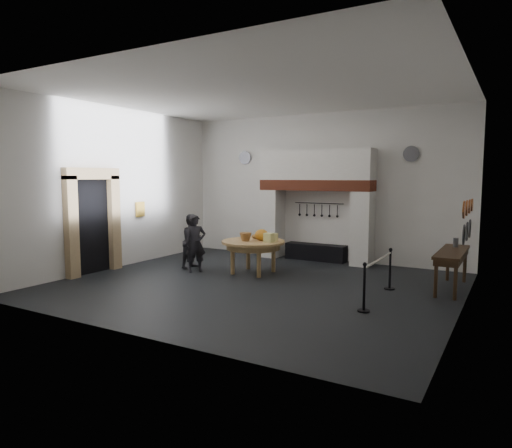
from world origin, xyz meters
The scene contains 39 objects.
floor centered at (0.00, 0.00, 0.00)m, with size 9.00×8.00×0.02m, color black.
ceiling centered at (0.00, 0.00, 4.50)m, with size 9.00×8.00×0.02m, color silver.
wall_back centered at (0.00, 4.00, 2.25)m, with size 9.00×0.02×4.50m, color silver.
wall_front centered at (0.00, -4.00, 2.25)m, with size 9.00×0.02×4.50m, color silver.
wall_left centered at (-4.50, 0.00, 2.25)m, with size 0.02×8.00×4.50m, color silver.
wall_right centered at (4.50, 0.00, 2.25)m, with size 0.02×8.00×4.50m, color silver.
chimney_pier_left centered at (-1.48, 3.65, 1.07)m, with size 0.55×0.70×2.15m, color silver.
chimney_pier_right centered at (1.48, 3.65, 1.07)m, with size 0.55×0.70×2.15m, color silver.
hearth_brick_band centered at (0.00, 3.65, 2.31)m, with size 3.50×0.72×0.32m, color #9E442B.
chimney_hood centered at (0.00, 3.65, 2.92)m, with size 3.50×0.70×0.90m, color silver.
iron_range centered at (0.00, 3.72, 0.25)m, with size 1.90×0.45×0.50m, color black.
utensil_rail centered at (0.00, 3.92, 1.75)m, with size 0.02×0.02×1.60m, color black.
door_recess centered at (-4.47, -1.00, 1.25)m, with size 0.04×1.10×2.50m, color black.
door_jamb_near centered at (-4.38, -1.70, 1.30)m, with size 0.22×0.30×2.60m, color tan.
door_jamb_far centered at (-4.38, -0.30, 1.30)m, with size 0.22×0.30×2.60m, color tan.
door_lintel centered at (-4.38, -1.00, 2.65)m, with size 0.22×1.70×0.30m, color tan.
wall_plaque centered at (-4.45, 0.80, 1.60)m, with size 0.05×0.34×0.44m, color gold.
work_table centered at (-0.72, 1.12, 0.84)m, with size 1.68×1.68×0.07m, color tan.
pumpkin centered at (-0.52, 1.22, 1.03)m, with size 0.36×0.36×0.31m, color orange.
cheese_block_big centered at (-0.22, 1.07, 0.99)m, with size 0.22×0.22×0.24m, color #E7E48A.
cheese_block_small centered at (-0.24, 1.37, 0.97)m, with size 0.18×0.18×0.20m, color #FCF496.
wicker_basket centered at (-0.87, 0.97, 0.98)m, with size 0.32×0.32×0.22m, color #A6763D.
bread_loaf centered at (-0.82, 1.47, 0.94)m, with size 0.31×0.18×0.13m, color #AB6C3C.
visitor_near centered at (-2.15, 0.47, 0.78)m, with size 0.57×0.37×1.55m, color black.
visitor_far centered at (-2.55, 0.87, 0.76)m, with size 0.74×0.58×1.52m, color black.
side_table centered at (4.10, 1.85, 0.87)m, with size 0.55×2.20×0.06m, color #382514.
pewter_jug centered at (4.10, 2.45, 1.01)m, with size 0.12×0.12×0.22m, color #47484C.
copper_pan_a centered at (4.46, 0.20, 1.95)m, with size 0.34×0.34×0.03m, color #C6662D.
copper_pan_b centered at (4.46, 0.75, 1.95)m, with size 0.32×0.32×0.03m, color #C6662D.
copper_pan_c centered at (4.46, 1.30, 1.95)m, with size 0.30×0.30×0.03m, color #C6662D.
copper_pan_d centered at (4.46, 1.85, 1.95)m, with size 0.28×0.28×0.03m, color #C6662D.
pewter_plate_left centered at (4.46, 0.40, 1.45)m, with size 0.40×0.40×0.03m, color #4C4C51.
pewter_plate_mid centered at (4.46, 1.00, 1.45)m, with size 0.40×0.40×0.03m, color #4C4C51.
pewter_plate_right centered at (4.46, 1.60, 1.45)m, with size 0.40×0.40×0.03m, color #4C4C51.
pewter_plate_back_left centered at (-2.70, 3.96, 3.20)m, with size 0.44×0.44×0.03m, color #4C4C51.
pewter_plate_back_right centered at (2.70, 3.96, 3.20)m, with size 0.44×0.44×0.03m, color #4C4C51.
barrier_post_near centered at (2.88, -0.84, 0.45)m, with size 0.05×0.05×0.90m, color black.
barrier_post_far centered at (2.88, 1.16, 0.45)m, with size 0.05×0.05×0.90m, color black.
barrier_rope centered at (2.88, 0.16, 0.85)m, with size 0.04×0.04×2.00m, color silver.
Camera 1 is at (5.35, -9.24, 2.58)m, focal length 32.00 mm.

